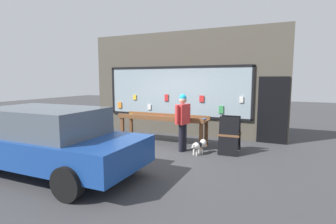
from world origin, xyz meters
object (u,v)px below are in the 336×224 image
(display_table_main, at_px, (163,120))
(person_browsing, at_px, (183,118))
(sandwich_board_sign, at_px, (230,134))
(small_dog, at_px, (199,145))
(parked_car, at_px, (45,139))

(display_table_main, xyz_separation_m, person_browsing, (0.91, -0.60, 0.19))
(display_table_main, distance_m, sandwich_board_sign, 2.17)
(display_table_main, height_order, sandwich_board_sign, sandwich_board_sign)
(small_dog, xyz_separation_m, parked_car, (-2.59, -2.70, 0.49))
(small_dog, relative_size, sandwich_board_sign, 0.57)
(display_table_main, bearing_deg, small_dog, -26.71)
(small_dog, height_order, sandwich_board_sign, sandwich_board_sign)
(small_dog, relative_size, parked_car, 0.13)
(person_browsing, xyz_separation_m, parked_car, (-2.07, -2.82, -0.19))
(small_dog, bearing_deg, display_table_main, 82.21)
(sandwich_board_sign, bearing_deg, person_browsing, -165.28)
(person_browsing, relative_size, parked_car, 0.36)
(sandwich_board_sign, bearing_deg, parked_car, -138.60)
(person_browsing, bearing_deg, parked_car, 156.37)
(parked_car, bearing_deg, display_table_main, 70.32)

